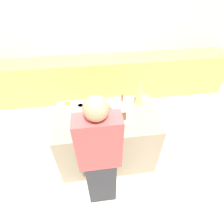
{
  "coord_description": "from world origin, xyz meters",
  "views": [
    {
      "loc": [
        -0.15,
        -1.78,
        2.58
      ],
      "look_at": [
        0.08,
        0.0,
        0.99
      ],
      "focal_mm": 28.0,
      "sensor_mm": 36.0,
      "label": 1
    }
  ],
  "objects": [
    {
      "name": "candy_bowl_far_left",
      "position": [
        -0.16,
        0.12,
        0.95
      ],
      "size": [
        0.12,
        0.12,
        0.04
      ],
      "color": "white",
      "rests_on": "kitchen_island"
    },
    {
      "name": "wall_back",
      "position": [
        0.0,
        2.12,
        1.3
      ],
      "size": [
        8.0,
        0.05,
        2.6
      ],
      "color": "beige",
      "rests_on": "ground_plane"
    },
    {
      "name": "person",
      "position": [
        -0.14,
        -0.66,
        0.91
      ],
      "size": [
        0.46,
        0.58,
        1.75
      ],
      "color": "#333338",
      "rests_on": "ground_plane"
    },
    {
      "name": "baking_tray",
      "position": [
        0.16,
        -0.04,
        0.93
      ],
      "size": [
        0.39,
        0.28,
        0.01
      ],
      "color": "#9E9EA8",
      "rests_on": "kitchen_island"
    },
    {
      "name": "gingerbread_house",
      "position": [
        0.16,
        -0.04,
        1.07
      ],
      "size": [
        0.2,
        0.2,
        0.34
      ],
      "color": "brown",
      "rests_on": "baking_tray"
    },
    {
      "name": "ground_plane",
      "position": [
        0.0,
        0.0,
        0.0
      ],
      "size": [
        12.0,
        12.0,
        0.0
      ],
      "primitive_type": "plane",
      "color": "beige"
    },
    {
      "name": "back_cabinet_block",
      "position": [
        0.0,
        1.79,
        0.48
      ],
      "size": [
        6.0,
        0.6,
        0.95
      ],
      "color": "tan",
      "rests_on": "ground_plane"
    },
    {
      "name": "kitchen_island",
      "position": [
        0.0,
        0.0,
        0.46
      ],
      "size": [
        1.44,
        0.85,
        0.93
      ],
      "color": "gray",
      "rests_on": "ground_plane"
    },
    {
      "name": "candy_bowl_behind_tray",
      "position": [
        -0.51,
        0.13,
        0.96
      ],
      "size": [
        0.11,
        0.11,
        0.05
      ],
      "color": "white",
      "rests_on": "kitchen_island"
    },
    {
      "name": "candy_bowl_front_corner",
      "position": [
        -0.35,
        0.22,
        0.96
      ],
      "size": [
        0.1,
        0.1,
        0.05
      ],
      "color": "white",
      "rests_on": "kitchen_island"
    },
    {
      "name": "decorative_tree",
      "position": [
        0.51,
        0.21,
        1.13
      ],
      "size": [
        0.13,
        0.13,
        0.4
      ],
      "color": "#DBD675",
      "rests_on": "kitchen_island"
    },
    {
      "name": "candy_bowl_far_right",
      "position": [
        -0.54,
        0.29,
        0.96
      ],
      "size": [
        0.12,
        0.12,
        0.05
      ],
      "color": "white",
      "rests_on": "kitchen_island"
    }
  ]
}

